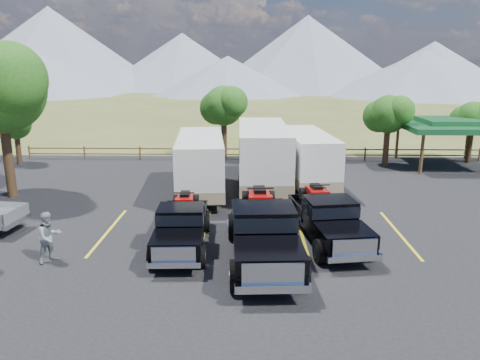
{
  "coord_description": "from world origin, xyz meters",
  "views": [
    {
      "loc": [
        -0.11,
        -14.15,
        6.89
      ],
      "look_at": [
        -0.58,
        6.63,
        1.6
      ],
      "focal_mm": 35.0,
      "sensor_mm": 36.0,
      "label": 1
    }
  ],
  "objects_px": {
    "trailer_left": "(200,165)",
    "trailer_right": "(307,158)",
    "trailer_center": "(263,156)",
    "pavilion": "(449,125)",
    "rig_center": "(263,230)",
    "person_b": "(49,237)",
    "rig_right": "(327,217)",
    "rig_left": "(182,224)"
  },
  "relations": [
    {
      "from": "trailer_left",
      "to": "trailer_right",
      "type": "xyz_separation_m",
      "value": [
        5.78,
        2.04,
        -0.06
      ]
    },
    {
      "from": "trailer_center",
      "to": "trailer_right",
      "type": "relative_size",
      "value": 1.16
    },
    {
      "from": "trailer_left",
      "to": "trailer_center",
      "type": "height_order",
      "value": "trailer_center"
    },
    {
      "from": "pavilion",
      "to": "rig_center",
      "type": "xyz_separation_m",
      "value": [
        -12.65,
        -15.66,
        -1.65
      ]
    },
    {
      "from": "trailer_left",
      "to": "rig_center",
      "type": "bearing_deg",
      "value": -74.89
    },
    {
      "from": "rig_center",
      "to": "trailer_right",
      "type": "xyz_separation_m",
      "value": [
        2.72,
        10.28,
        0.46
      ]
    },
    {
      "from": "rig_center",
      "to": "trailer_left",
      "type": "height_order",
      "value": "trailer_left"
    },
    {
      "from": "trailer_right",
      "to": "person_b",
      "type": "height_order",
      "value": "trailer_right"
    },
    {
      "from": "trailer_center",
      "to": "rig_center",
      "type": "bearing_deg",
      "value": -92.85
    },
    {
      "from": "trailer_right",
      "to": "person_b",
      "type": "xyz_separation_m",
      "value": [
        -10.18,
        -10.62,
        -0.66
      ]
    },
    {
      "from": "rig_center",
      "to": "trailer_center",
      "type": "relative_size",
      "value": 0.69
    },
    {
      "from": "person_b",
      "to": "rig_right",
      "type": "bearing_deg",
      "value": -40.81
    },
    {
      "from": "rig_left",
      "to": "trailer_center",
      "type": "relative_size",
      "value": 0.56
    },
    {
      "from": "rig_center",
      "to": "rig_left",
      "type": "bearing_deg",
      "value": 156.63
    },
    {
      "from": "pavilion",
      "to": "rig_right",
      "type": "bearing_deg",
      "value": -126.18
    },
    {
      "from": "rig_left",
      "to": "trailer_left",
      "type": "bearing_deg",
      "value": 87.62
    },
    {
      "from": "pavilion",
      "to": "rig_center",
      "type": "height_order",
      "value": "pavilion"
    },
    {
      "from": "trailer_center",
      "to": "person_b",
      "type": "relative_size",
      "value": 5.52
    },
    {
      "from": "rig_right",
      "to": "trailer_right",
      "type": "relative_size",
      "value": 0.71
    },
    {
      "from": "rig_center",
      "to": "trailer_right",
      "type": "bearing_deg",
      "value": 71.97
    },
    {
      "from": "rig_left",
      "to": "rig_right",
      "type": "xyz_separation_m",
      "value": [
        5.59,
        0.75,
        0.06
      ]
    },
    {
      "from": "rig_left",
      "to": "rig_right",
      "type": "bearing_deg",
      "value": 5.0
    },
    {
      "from": "rig_right",
      "to": "trailer_center",
      "type": "distance_m",
      "value": 8.05
    },
    {
      "from": "trailer_left",
      "to": "trailer_center",
      "type": "xyz_separation_m",
      "value": [
        3.29,
        1.27,
        0.2
      ]
    },
    {
      "from": "trailer_center",
      "to": "rig_left",
      "type": "bearing_deg",
      "value": -112.69
    },
    {
      "from": "rig_right",
      "to": "trailer_right",
      "type": "height_order",
      "value": "trailer_right"
    },
    {
      "from": "rig_left",
      "to": "rig_center",
      "type": "xyz_separation_m",
      "value": [
        3.03,
        -1.11,
        0.21
      ]
    },
    {
      "from": "rig_right",
      "to": "trailer_left",
      "type": "bearing_deg",
      "value": 122.67
    },
    {
      "from": "trailer_left",
      "to": "trailer_right",
      "type": "height_order",
      "value": "trailer_left"
    },
    {
      "from": "trailer_left",
      "to": "trailer_right",
      "type": "distance_m",
      "value": 6.13
    },
    {
      "from": "pavilion",
      "to": "person_b",
      "type": "relative_size",
      "value": 3.43
    },
    {
      "from": "rig_right",
      "to": "rig_left",
      "type": "bearing_deg",
      "value": 178.94
    },
    {
      "from": "rig_center",
      "to": "trailer_left",
      "type": "relative_size",
      "value": 0.77
    },
    {
      "from": "pavilion",
      "to": "trailer_center",
      "type": "distance_m",
      "value": 13.89
    },
    {
      "from": "pavilion",
      "to": "trailer_right",
      "type": "bearing_deg",
      "value": -151.55
    },
    {
      "from": "trailer_right",
      "to": "rig_right",
      "type": "bearing_deg",
      "value": -97.08
    },
    {
      "from": "pavilion",
      "to": "rig_center",
      "type": "bearing_deg",
      "value": -128.92
    },
    {
      "from": "pavilion",
      "to": "person_b",
      "type": "distance_m",
      "value": 25.77
    },
    {
      "from": "rig_center",
      "to": "person_b",
      "type": "height_order",
      "value": "rig_center"
    },
    {
      "from": "rig_left",
      "to": "rig_right",
      "type": "relative_size",
      "value": 0.91
    },
    {
      "from": "person_b",
      "to": "trailer_center",
      "type": "bearing_deg",
      "value": -1.15
    },
    {
      "from": "pavilion",
      "to": "rig_right",
      "type": "distance_m",
      "value": 17.19
    }
  ]
}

